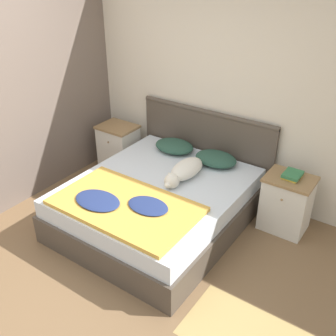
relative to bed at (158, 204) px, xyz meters
The scene contains 12 objects.
ground_plane 1.11m from the bed, 94.37° to the right, with size 16.00×16.00×0.00m, color brown.
wall_back 1.48m from the bed, 94.50° to the left, with size 9.00×0.06×2.55m.
wall_side_left 1.88m from the bed, behind, with size 0.06×3.10×2.55m.
bed is the anchor object (origin of this frame).
headboard 1.01m from the bed, 90.00° to the left, with size 1.73×0.06×0.99m.
nightstand_left 1.33m from the bed, 148.74° to the left, with size 0.48×0.39×0.61m.
nightstand_right 1.33m from the bed, 31.26° to the left, with size 0.48×0.39×0.61m.
pillow_left 0.84m from the bed, 111.04° to the left, with size 0.48×0.36×0.12m.
pillow_right 0.84m from the bed, 68.96° to the left, with size 0.48×0.36×0.12m.
quilt 0.58m from the bed, 91.19° to the right, with size 1.35×0.80×0.07m.
dog 0.45m from the bed, 59.56° to the left, with size 0.25×0.70×0.17m.
book_stack 1.40m from the bed, 31.93° to the left, with size 0.17×0.21×0.05m.
Camera 1 is at (2.12, -1.67, 2.61)m, focal length 42.00 mm.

